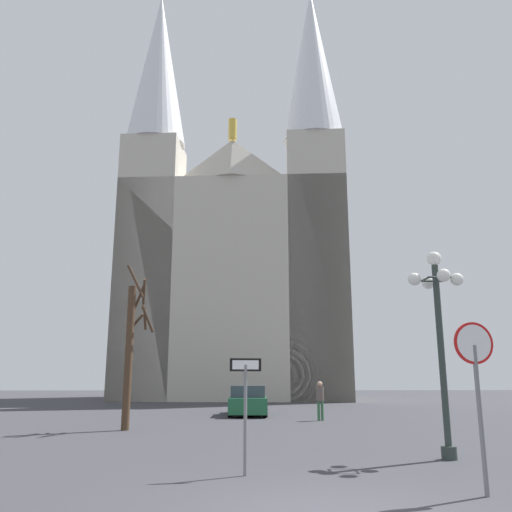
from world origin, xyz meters
The scene contains 7 objects.
cathedral centered at (-1.93, 35.31, 12.10)m, with size 19.05×12.14×36.76m.
stop_sign centered at (2.84, 1.10, 1.97)m, with size 0.72×0.14×2.85m.
one_way_arrow_sign centered at (-1.12, 3.00, 1.46)m, with size 0.65×0.12×2.28m.
street_lamp centered at (3.68, 4.89, 3.22)m, with size 1.41×1.41×5.01m.
bare_tree centered at (-5.34, 11.69, 2.89)m, with size 1.01×1.38×5.97m.
parked_car_near_green centered at (-0.94, 18.72, 0.68)m, with size 1.88×4.40×1.43m.
pedestrian_walking centered at (2.19, 15.52, 1.00)m, with size 0.32×0.32×1.66m.
Camera 1 is at (-1.16, -8.01, 1.95)m, focal length 36.72 mm.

